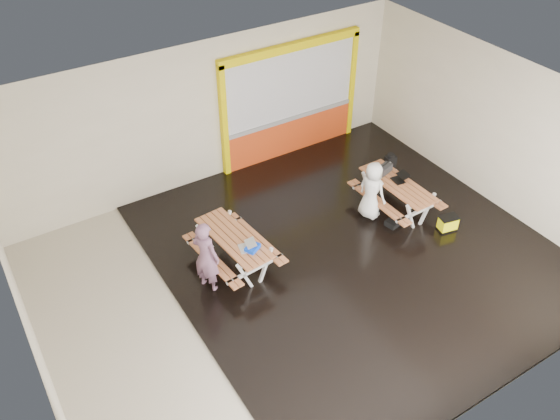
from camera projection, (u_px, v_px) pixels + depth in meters
room at (306, 204)px, 10.52m from camera, size 10.02×8.02×3.52m
deck at (353, 249)px, 12.11m from camera, size 7.50×7.98×0.05m
kiosk at (291, 103)px, 14.25m from camera, size 3.88×0.16×3.00m
picnic_table_left at (234, 244)px, 11.40m from camera, size 1.46×2.02×0.76m
picnic_table_right at (397, 190)px, 12.83m from camera, size 1.34×1.94×0.77m
person_left at (206, 257)px, 10.79m from camera, size 0.59×0.69×1.59m
person_right at (372, 190)px, 12.45m from camera, size 0.57×0.75×1.36m
laptop_left at (247, 246)px, 11.01m from camera, size 0.38×0.35×0.14m
laptop_right at (400, 178)px, 12.78m from camera, size 0.38×0.35×0.15m
blue_pouch at (253, 248)px, 10.98m from camera, size 0.35×0.31×0.08m
toolbox at (384, 169)px, 13.00m from camera, size 0.43×0.30×0.23m
backpack at (390, 162)px, 13.50m from camera, size 0.28×0.20×0.43m
dark_case at (394, 222)px, 12.67m from camera, size 0.39×0.32×0.13m
fluke_bag at (448, 223)px, 12.48m from camera, size 0.45×0.34×0.35m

